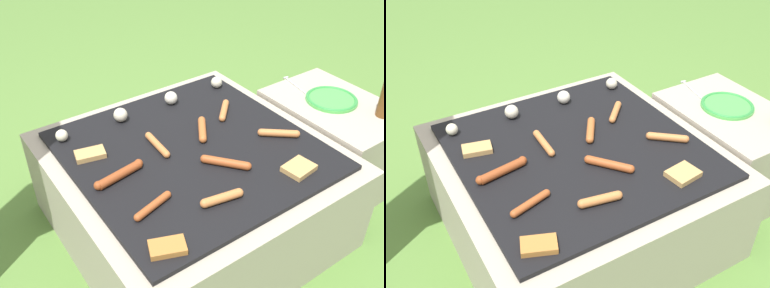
{
  "view_description": "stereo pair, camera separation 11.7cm",
  "coord_description": "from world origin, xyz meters",
  "views": [
    {
      "loc": [
        -0.79,
        -1.12,
        1.39
      ],
      "look_at": [
        0.0,
        0.0,
        0.42
      ],
      "focal_mm": 42.0,
      "sensor_mm": 36.0,
      "label": 1
    },
    {
      "loc": [
        -0.69,
        -1.18,
        1.39
      ],
      "look_at": [
        0.0,
        0.0,
        0.42
      ],
      "focal_mm": 42.0,
      "sensor_mm": 36.0,
      "label": 2
    }
  ],
  "objects": [
    {
      "name": "ground_plane",
      "position": [
        0.0,
        0.0,
        0.0
      ],
      "size": [
        14.0,
        14.0,
        0.0
      ],
      "primitive_type": "plane",
      "color": "#567F38"
    },
    {
      "name": "grill",
      "position": [
        0.0,
        0.0,
        0.2
      ],
      "size": [
        0.99,
        0.99,
        0.4
      ],
      "color": "#A89E8C",
      "rests_on": "ground_plane"
    },
    {
      "name": "side_ledge",
      "position": [
        0.71,
        -0.09,
        0.2
      ],
      "size": [
        0.4,
        0.59,
        0.4
      ],
      "color": "#A89E8C",
      "rests_on": "ground_plane"
    },
    {
      "name": "sausage_front_right",
      "position": [
        0.04,
        -0.16,
        0.42
      ],
      "size": [
        0.13,
        0.15,
        0.03
      ],
      "color": "#A34C23",
      "rests_on": "grill"
    },
    {
      "name": "sausage_back_center",
      "position": [
        -0.1,
        0.08,
        0.41
      ],
      "size": [
        0.04,
        0.17,
        0.03
      ],
      "color": "#C6753D",
      "rests_on": "grill"
    },
    {
      "name": "sausage_front_left",
      "position": [
        0.09,
        0.06,
        0.42
      ],
      "size": [
        0.11,
        0.14,
        0.03
      ],
      "color": "#B7602D",
      "rests_on": "grill"
    },
    {
      "name": "sausage_front_center",
      "position": [
        -0.09,
        -0.29,
        0.42
      ],
      "size": [
        0.15,
        0.05,
        0.03
      ],
      "color": "#C6753D",
      "rests_on": "grill"
    },
    {
      "name": "sausage_back_right",
      "position": [
        -0.3,
        0.0,
        0.42
      ],
      "size": [
        0.2,
        0.06,
        0.03
      ],
      "color": "#93421E",
      "rests_on": "grill"
    },
    {
      "name": "sausage_back_left",
      "position": [
        -0.29,
        -0.2,
        0.41
      ],
      "size": [
        0.16,
        0.06,
        0.03
      ],
      "color": "#A34C23",
      "rests_on": "grill"
    },
    {
      "name": "sausage_mid_right",
      "position": [
        0.26,
        0.13,
        0.41
      ],
      "size": [
        0.12,
        0.12,
        0.03
      ],
      "color": "#C6753D",
      "rests_on": "grill"
    },
    {
      "name": "sausage_mid_left",
      "position": [
        0.32,
        -0.13,
        0.42
      ],
      "size": [
        0.13,
        0.12,
        0.03
      ],
      "color": "#C6753D",
      "rests_on": "grill"
    },
    {
      "name": "bread_slice_center",
      "position": [
        0.23,
        -0.32,
        0.41
      ],
      "size": [
        0.12,
        0.1,
        0.02
      ],
      "color": "tan",
      "rests_on": "grill"
    },
    {
      "name": "bread_slice_left",
      "position": [
        -0.33,
        0.17,
        0.41
      ],
      "size": [
        0.12,
        0.09,
        0.02
      ],
      "color": "tan",
      "rests_on": "grill"
    },
    {
      "name": "bread_slice_right",
      "position": [
        -0.34,
        -0.36,
        0.41
      ],
      "size": [
        0.12,
        0.1,
        0.02
      ],
      "color": "#B27033",
      "rests_on": "grill"
    },
    {
      "name": "mushroom_row",
      "position": [
        0.01,
        0.33,
        0.43
      ],
      "size": [
        0.8,
        0.06,
        0.06
      ],
      "color": "beige",
      "rests_on": "grill"
    },
    {
      "name": "plate_colorful",
      "position": [
        0.71,
        -0.06,
        0.41
      ],
      "size": [
        0.23,
        0.23,
        0.02
      ],
      "color": "#4CB24C",
      "rests_on": "side_ledge"
    },
    {
      "name": "fork_utensil",
      "position": [
        0.68,
        0.13,
        0.4
      ],
      "size": [
        0.06,
        0.2,
        0.01
      ],
      "color": "silver",
      "rests_on": "side_ledge"
    }
  ]
}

